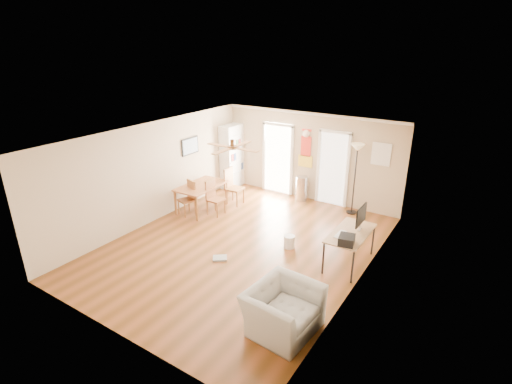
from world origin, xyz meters
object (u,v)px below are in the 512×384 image
Objects in this scene: dining_chair_right_a at (235,187)px; dining_chair_near at (186,198)px; computer_desk at (349,248)px; bookshelf at (233,156)px; dining_table at (202,197)px; wastebasket_a at (289,242)px; armchair at (283,310)px; printer at (347,240)px; torchiere_lamp at (355,179)px; trash_can at (301,188)px; dining_chair_right_b at (216,198)px.

dining_chair_right_a is 1.13× the size of dining_chair_near.
dining_chair_right_a is 0.76× the size of computer_desk.
bookshelf is 2.16m from dining_table.
dining_chair_right_a reaches higher than wastebasket_a.
bookshelf is at bearing 100.56° from dining_table.
armchair is at bearing -140.12° from dining_chair_right_a.
bookshelf is 5.85m from printer.
torchiere_lamp is 6.64× the size of wastebasket_a.
dining_chair_right_a is 2.00m from trash_can.
dining_chair_right_b is 0.49× the size of torchiere_lamp.
dining_chair_right_b is at bearing 168.00° from wastebasket_a.
trash_can is 1.70m from torchiere_lamp.
armchair is at bearing -128.26° from dining_chair_right_b.
computer_desk reaches higher than wastebasket_a.
printer is (0.95, -3.10, -0.15)m from torchiere_lamp.
bookshelf is at bearing -179.67° from torchiere_lamp.
armchair is at bearing -13.17° from dining_chair_near.
armchair is at bearing -41.23° from bookshelf.
trash_can is at bearing -34.57° from dining_chair_right_b.
dining_chair_right_b is 2.64m from wastebasket_a.
dining_chair_right_a is 1.10× the size of dining_chair_right_b.
armchair is (4.43, -2.57, -0.09)m from dining_chair_near.
printer is at bearing -16.91° from wastebasket_a.
trash_can is (2.44, 0.08, -0.64)m from bookshelf.
wastebasket_a is 0.25× the size of armchair.
dining_chair_right_b is 4.19m from printer.
dining_chair_near reaches higher than trash_can.
dining_table is 4.74m from printer.
armchair reaches higher than dining_table.
torchiere_lamp is at bearing -72.54° from dining_chair_right_a.
bookshelf is 2.70× the size of trash_can.
dining_chair_near reaches higher than armchair.
bookshelf is at bearing 33.34° from dining_chair_right_a.
dining_chair_right_a is at bearing 48.97° from armchair.
wastebasket_a is (3.11, -0.60, -0.22)m from dining_table.
dining_chair_right_b is 0.83× the size of armchair.
printer is at bearing -79.42° from computer_desk.
torchiere_lamp is 5.18m from armchair.
bookshelf is at bearing 112.62° from dining_chair_near.
dining_chair_near is 4.63m from computer_desk.
dining_chair_right_b is at bearing -5.62° from dining_table.
printer is at bearing 10.15° from dining_chair_near.
torchiere_lamp is at bearing -55.44° from dining_chair_right_b.
printer is (2.54, -3.16, 0.46)m from trash_can.
bookshelf is 2.16× the size of dining_chair_near.
dining_chair_near is 4.58m from torchiere_lamp.
wastebasket_a is at bearing -30.80° from bookshelf.
bookshelf reaches higher than trash_can.
dining_chair_near is 0.67× the size of computer_desk.
dining_chair_right_b is (0.55, -0.05, 0.12)m from dining_table.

